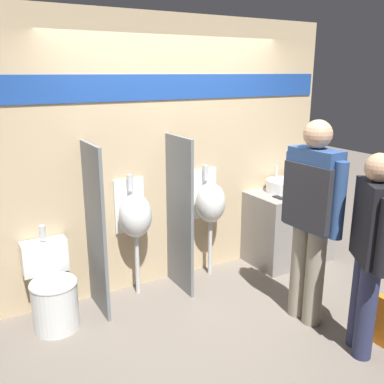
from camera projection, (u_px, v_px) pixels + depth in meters
ground_plane at (201, 298)px, 4.23m from camera, size 16.00×16.00×0.00m
display_wall at (171, 153)px, 4.36m from camera, size 3.75×0.07×2.70m
sink_counter at (288, 226)px, 5.00m from camera, size 0.93×0.60×0.83m
sink_basin at (284, 186)px, 4.89m from camera, size 0.41×0.41×0.27m
cell_phone at (279, 197)px, 4.65m from camera, size 0.07×0.14×0.01m
divider_near_counter at (95, 230)px, 3.83m from camera, size 0.03×0.52×1.57m
divider_mid at (179, 215)px, 4.25m from camera, size 0.03×0.52×1.57m
urinal_near_counter at (135, 216)px, 4.13m from camera, size 0.32×0.31×1.21m
urinal_far at (210, 203)px, 4.54m from camera, size 0.32×0.31×1.21m
toilet at (53, 293)px, 3.71m from camera, size 0.40×0.57×0.86m
person_in_vest at (312, 209)px, 3.61m from camera, size 0.25×0.63×1.79m
person_with_lanyard at (370, 248)px, 3.20m from camera, size 0.37×0.49×1.61m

